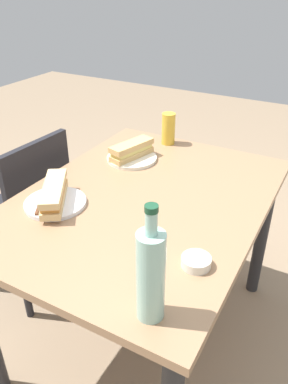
{
  "coord_description": "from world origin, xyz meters",
  "views": [
    {
      "loc": [
        -1.09,
        -0.6,
        1.49
      ],
      "look_at": [
        0.0,
        0.0,
        0.77
      ],
      "focal_mm": 35.64,
      "sensor_mm": 36.0,
      "label": 1
    }
  ],
  "objects_px": {
    "knife_near": "(40,203)",
    "baguette_sandwich_far": "(132,150)",
    "dining_table": "(144,220)",
    "plate_near": "(55,203)",
    "water_bottle": "(151,275)",
    "olive_bowl": "(196,262)",
    "knife_far": "(123,154)",
    "chair_far": "(29,209)",
    "baguette_sandwich_near": "(54,193)",
    "beer_glass": "(168,129)",
    "plate_far": "(132,158)"
  },
  "relations": [
    {
      "from": "plate_far",
      "to": "beer_glass",
      "type": "height_order",
      "value": "beer_glass"
    },
    {
      "from": "baguette_sandwich_far",
      "to": "dining_table",
      "type": "bearing_deg",
      "value": -141.56
    },
    {
      "from": "plate_far",
      "to": "baguette_sandwich_far",
      "type": "height_order",
      "value": "baguette_sandwich_far"
    },
    {
      "from": "plate_far",
      "to": "olive_bowl",
      "type": "distance_m",
      "value": 0.75
    },
    {
      "from": "knife_far",
      "to": "water_bottle",
      "type": "height_order",
      "value": "water_bottle"
    },
    {
      "from": "baguette_sandwich_far",
      "to": "beer_glass",
      "type": "xyz_separation_m",
      "value": [
        0.25,
        -0.06,
        0.03
      ]
    },
    {
      "from": "plate_far",
      "to": "chair_far",
      "type": "bearing_deg",
      "value": 121.6
    },
    {
      "from": "plate_far",
      "to": "plate_near",
      "type": "bearing_deg",
      "value": 173.8
    },
    {
      "from": "water_bottle",
      "to": "knife_near",
      "type": "bearing_deg",
      "value": 66.88
    },
    {
      "from": "dining_table",
      "to": "plate_far",
      "type": "xyz_separation_m",
      "value": [
        0.26,
        0.21,
        0.12
      ]
    },
    {
      "from": "dining_table",
      "to": "water_bottle",
      "type": "xyz_separation_m",
      "value": [
        -0.49,
        -0.29,
        0.24
      ]
    },
    {
      "from": "baguette_sandwich_far",
      "to": "beer_glass",
      "type": "relative_size",
      "value": 1.48
    },
    {
      "from": "knife_near",
      "to": "baguette_sandwich_far",
      "type": "height_order",
      "value": "baguette_sandwich_far"
    },
    {
      "from": "water_bottle",
      "to": "beer_glass",
      "type": "height_order",
      "value": "water_bottle"
    },
    {
      "from": "plate_near",
      "to": "baguette_sandwich_near",
      "type": "bearing_deg",
      "value": 0.0
    },
    {
      "from": "water_bottle",
      "to": "baguette_sandwich_near",
      "type": "bearing_deg",
      "value": 62.34
    },
    {
      "from": "chair_far",
      "to": "olive_bowl",
      "type": "relative_size",
      "value": 9.91
    },
    {
      "from": "olive_bowl",
      "to": "dining_table",
      "type": "bearing_deg",
      "value": 49.89
    },
    {
      "from": "plate_near",
      "to": "knife_near",
      "type": "xyz_separation_m",
      "value": [
        -0.04,
        0.04,
        0.01
      ]
    },
    {
      "from": "baguette_sandwich_near",
      "to": "baguette_sandwich_far",
      "type": "bearing_deg",
      "value": -6.2
    },
    {
      "from": "plate_far",
      "to": "water_bottle",
      "type": "relative_size",
      "value": 0.7
    },
    {
      "from": "chair_far",
      "to": "water_bottle",
      "type": "relative_size",
      "value": 2.69
    },
    {
      "from": "dining_table",
      "to": "plate_near",
      "type": "bearing_deg",
      "value": 129.12
    },
    {
      "from": "dining_table",
      "to": "beer_glass",
      "type": "xyz_separation_m",
      "value": [
        0.51,
        0.14,
        0.19
      ]
    },
    {
      "from": "water_bottle",
      "to": "beer_glass",
      "type": "xyz_separation_m",
      "value": [
        1.0,
        0.43,
        -0.05
      ]
    },
    {
      "from": "baguette_sandwich_near",
      "to": "knife_near",
      "type": "xyz_separation_m",
      "value": [
        -0.04,
        0.04,
        -0.03
      ]
    },
    {
      "from": "baguette_sandwich_far",
      "to": "beer_glass",
      "type": "bearing_deg",
      "value": -13.59
    },
    {
      "from": "beer_glass",
      "to": "plate_near",
      "type": "bearing_deg",
      "value": 171.18
    },
    {
      "from": "chair_far",
      "to": "plate_far",
      "type": "distance_m",
      "value": 0.57
    },
    {
      "from": "plate_near",
      "to": "baguette_sandwich_near",
      "type": "distance_m",
      "value": 0.04
    },
    {
      "from": "water_bottle",
      "to": "olive_bowl",
      "type": "height_order",
      "value": "water_bottle"
    },
    {
      "from": "chair_far",
      "to": "plate_near",
      "type": "relative_size",
      "value": 3.84
    },
    {
      "from": "plate_far",
      "to": "knife_far",
      "type": "distance_m",
      "value": 0.05
    },
    {
      "from": "baguette_sandwich_far",
      "to": "knife_far",
      "type": "relative_size",
      "value": 1.27
    },
    {
      "from": "olive_bowl",
      "to": "knife_far",
      "type": "bearing_deg",
      "value": 47.35
    },
    {
      "from": "dining_table",
      "to": "plate_far",
      "type": "relative_size",
      "value": 5.23
    },
    {
      "from": "dining_table",
      "to": "water_bottle",
      "type": "bearing_deg",
      "value": -149.6
    },
    {
      "from": "chair_far",
      "to": "baguette_sandwich_far",
      "type": "xyz_separation_m",
      "value": [
        0.26,
        -0.43,
        0.3
      ]
    },
    {
      "from": "chair_far",
      "to": "plate_near",
      "type": "xyz_separation_m",
      "value": [
        -0.2,
        -0.38,
        0.26
      ]
    },
    {
      "from": "knife_far",
      "to": "water_bottle",
      "type": "relative_size",
      "value": 0.56
    },
    {
      "from": "dining_table",
      "to": "baguette_sandwich_far",
      "type": "distance_m",
      "value": 0.37
    },
    {
      "from": "plate_near",
      "to": "knife_far",
      "type": "distance_m",
      "value": 0.47
    },
    {
      "from": "dining_table",
      "to": "plate_near",
      "type": "relative_size",
      "value": 5.23
    },
    {
      "from": "plate_far",
      "to": "baguette_sandwich_far",
      "type": "xyz_separation_m",
      "value": [
        0.0,
        -0.0,
        0.04
      ]
    },
    {
      "from": "plate_near",
      "to": "chair_far",
      "type": "bearing_deg",
      "value": 61.57
    },
    {
      "from": "water_bottle",
      "to": "olive_bowl",
      "type": "xyz_separation_m",
      "value": [
        0.22,
        -0.03,
        -0.12
      ]
    },
    {
      "from": "chair_far",
      "to": "beer_glass",
      "type": "height_order",
      "value": "beer_glass"
    },
    {
      "from": "chair_far",
      "to": "plate_far",
      "type": "xyz_separation_m",
      "value": [
        0.26,
        -0.43,
        0.26
      ]
    },
    {
      "from": "plate_near",
      "to": "water_bottle",
      "type": "bearing_deg",
      "value": -117.66
    },
    {
      "from": "chair_far",
      "to": "water_bottle",
      "type": "distance_m",
      "value": 1.11
    }
  ]
}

